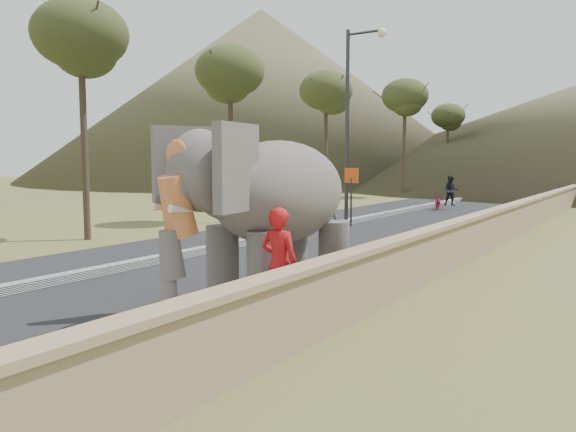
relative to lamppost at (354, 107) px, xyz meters
The scene contains 10 objects.
ground 17.35m from the lamppost, 73.64° to the right, with size 160.00×160.00×0.00m, color olive.
road 7.71m from the lamppost, 92.96° to the right, with size 7.00×120.00×0.03m, color black.
median 7.65m from the lamppost, 92.96° to the right, with size 0.35×120.00×0.22m, color black.
walkway 8.99m from the lamppost, 51.87° to the right, with size 3.00×120.00×0.15m, color #9E9687.
parapet 9.73m from the lamppost, 43.31° to the right, with size 0.30×120.00×1.10m, color tan.
lamppost is the anchor object (origin of this frame).
signboard 3.28m from the lamppost, 70.32° to the right, with size 0.60×0.08×2.40m.
hill_left 51.67m from the lamppost, 130.48° to the left, with size 60.00×60.00×22.00m, color brown.
elephant_and_man 13.51m from the lamppost, 68.99° to the right, with size 2.79×4.58×3.11m.
motorcyclist 9.93m from the lamppost, 83.83° to the left, with size 1.60×1.67×1.90m.
Camera 1 is at (5.93, -4.92, 2.75)m, focal length 35.00 mm.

